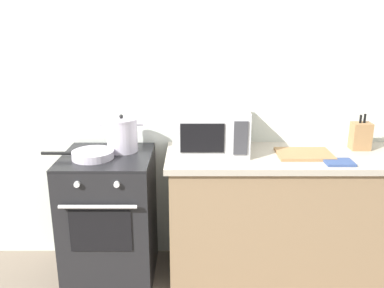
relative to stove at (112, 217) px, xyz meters
The scene contains 10 objects.
back_wall 1.09m from the stove, 29.72° to the left, with size 4.40×0.10×2.50m, color silver.
lower_cabinet_right 1.25m from the stove, ahead, with size 1.64×0.56×0.88m, color #8C7051.
countertop_right 1.33m from the stove, ahead, with size 1.70×0.60×0.04m, color #ADA393.
stove is the anchor object (origin of this frame).
stock_pot 0.59m from the stove, 47.00° to the left, with size 0.30×0.22×0.26m.
frying_pan 0.50m from the stove, 143.89° to the right, with size 0.47×0.27×0.05m.
microwave 0.93m from the stove, ahead, with size 0.50×0.37×0.30m.
cutting_board 1.41m from the stove, ahead, with size 0.36×0.26×0.02m, color #997047.
knife_block 1.84m from the stove, ahead, with size 0.13×0.10×0.25m.
oven_mitt 1.58m from the stove, ahead, with size 0.18×0.14×0.02m, color #33477A.
Camera 1 is at (0.22, -2.02, 1.79)m, focal length 38.55 mm.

